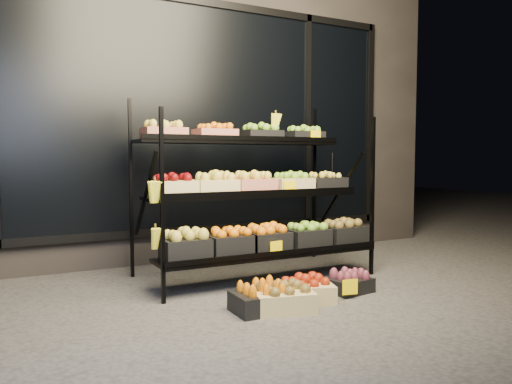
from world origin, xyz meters
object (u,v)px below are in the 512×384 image
floor_crate_midleft (262,298)px  floor_crate_midright (306,289)px  display_rack (255,193)px  floor_crate_left (283,297)px

floor_crate_midleft → floor_crate_midright: bearing=9.4°
display_rack → floor_crate_midright: 1.12m
floor_crate_midleft → floor_crate_midright: floor_crate_midleft is taller
floor_crate_midleft → floor_crate_midright: size_ratio=0.88×
display_rack → floor_crate_midleft: (-0.44, -0.95, -0.69)m
floor_crate_midleft → floor_crate_midright: (0.42, 0.06, -0.00)m
floor_crate_left → floor_crate_midright: 0.30m
display_rack → floor_crate_left: bearing=-106.5°
display_rack → floor_crate_left: (-0.30, -1.00, -0.69)m
floor_crate_left → floor_crate_midright: (0.28, 0.12, -0.00)m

